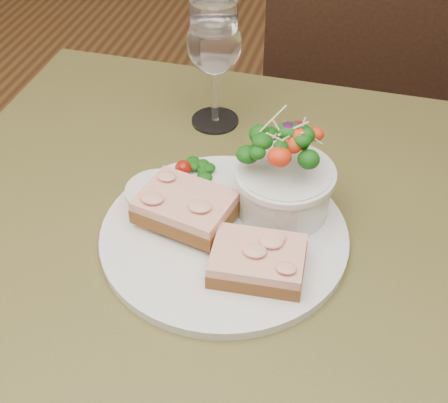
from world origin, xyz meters
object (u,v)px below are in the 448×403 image
(sandwich_back, at_px, (186,207))
(ramekin, at_px, (158,199))
(dinner_plate, at_px, (224,235))
(sandwich_front, at_px, (258,261))
(chair_far, at_px, (346,180))
(wine_glass, at_px, (214,46))
(cafe_table, at_px, (222,304))
(salad_bowl, at_px, (285,171))

(sandwich_back, bearing_deg, ramekin, 178.95)
(dinner_plate, height_order, sandwich_front, sandwich_front)
(sandwich_back, bearing_deg, sandwich_front, -16.27)
(chair_far, relative_size, dinner_plate, 3.06)
(chair_far, bearing_deg, sandwich_back, 68.15)
(wine_glass, bearing_deg, cafe_table, -72.68)
(sandwich_back, relative_size, wine_glass, 0.70)
(chair_far, height_order, ramekin, chair_far)
(chair_far, relative_size, sandwich_back, 7.31)
(dinner_plate, bearing_deg, wine_glass, 108.11)
(cafe_table, xyz_separation_m, salad_bowl, (0.06, 0.08, 0.17))
(sandwich_back, xyz_separation_m, ramekin, (-0.04, 0.01, -0.00))
(wine_glass, bearing_deg, sandwich_front, -65.69)
(sandwich_back, xyz_separation_m, wine_glass, (-0.03, 0.23, 0.09))
(cafe_table, height_order, sandwich_front, sandwich_front)
(chair_far, height_order, sandwich_back, chair_far)
(sandwich_back, bearing_deg, salad_bowl, 38.28)
(salad_bowl, relative_size, wine_glass, 0.73)
(dinner_plate, distance_m, ramekin, 0.09)
(chair_far, bearing_deg, dinner_plate, 71.98)
(dinner_plate, bearing_deg, ramekin, 170.38)
(chair_far, bearing_deg, sandwich_front, 76.39)
(chair_far, xyz_separation_m, dinner_plate, (-0.12, -0.71, 0.46))
(cafe_table, distance_m, chair_far, 0.82)
(dinner_plate, bearing_deg, cafe_table, -83.75)
(sandwich_front, bearing_deg, dinner_plate, 132.59)
(sandwich_front, height_order, sandwich_back, sandwich_back)
(sandwich_back, relative_size, ramekin, 1.74)
(sandwich_front, height_order, wine_glass, wine_glass)
(dinner_plate, xyz_separation_m, sandwich_back, (-0.05, 0.01, 0.03))
(dinner_plate, xyz_separation_m, salad_bowl, (0.06, 0.06, 0.07))
(cafe_table, relative_size, dinner_plate, 2.72)
(cafe_table, distance_m, salad_bowl, 0.20)
(sandwich_front, bearing_deg, wine_glass, 110.48)
(cafe_table, xyz_separation_m, sandwich_back, (-0.05, 0.02, 0.14))
(salad_bowl, bearing_deg, ramekin, -163.57)
(sandwich_front, bearing_deg, chair_far, 80.82)
(chair_far, height_order, sandwich_front, chair_far)
(sandwich_front, bearing_deg, ramekin, 151.46)
(dinner_plate, relative_size, sandwich_back, 2.39)
(dinner_plate, bearing_deg, chair_far, 80.25)
(cafe_table, height_order, dinner_plate, dinner_plate)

